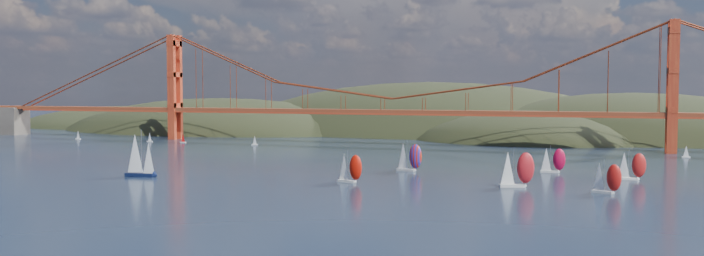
% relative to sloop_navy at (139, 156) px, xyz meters
% --- Properties ---
extents(ground, '(1200.00, 1200.00, 0.00)m').
position_rel_sloop_navy_xyz_m(ground, '(40.09, -41.79, -6.35)').
color(ground, black).
rests_on(ground, ground).
extents(headlands, '(725.00, 225.00, 96.00)m').
position_rel_sloop_navy_xyz_m(headlands, '(85.04, 236.50, -18.80)').
color(headlands, black).
rests_on(headlands, ground).
extents(bridge, '(552.00, 12.00, 55.00)m').
position_rel_sloop_navy_xyz_m(bridge, '(38.34, 138.21, 25.89)').
color(bridge, brown).
rests_on(bridge, ground).
extents(sloop_navy, '(9.52, 5.76, 14.38)m').
position_rel_sloop_navy_xyz_m(sloop_navy, '(0.00, 0.00, 0.00)').
color(sloop_navy, black).
rests_on(sloop_navy, ground).
extents(racer_0, '(8.10, 4.84, 9.08)m').
position_rel_sloop_navy_xyz_m(racer_0, '(64.60, 8.52, -2.06)').
color(racer_0, silver).
rests_on(racer_0, ground).
extents(racer_1, '(9.58, 6.06, 10.71)m').
position_rel_sloop_navy_xyz_m(racer_1, '(110.12, 14.92, -1.28)').
color(racer_1, silver).
rests_on(racer_1, ground).
extents(racer_2, '(7.73, 5.48, 8.67)m').
position_rel_sloop_navy_xyz_m(racer_2, '(132.83, 10.89, -2.25)').
color(racer_2, white).
rests_on(racer_2, ground).
extents(racer_3, '(7.63, 3.12, 8.76)m').
position_rel_sloop_navy_xyz_m(racer_3, '(117.50, 51.63, -2.21)').
color(racer_3, silver).
rests_on(racer_3, ground).
extents(racer_4, '(7.81, 3.18, 8.98)m').
position_rel_sloop_navy_xyz_m(racer_4, '(140.14, 41.20, -2.10)').
color(racer_4, white).
rests_on(racer_4, ground).
extents(racer_rwb, '(9.02, 5.17, 10.10)m').
position_rel_sloop_navy_xyz_m(racer_rwb, '(73.59, 40.38, -1.57)').
color(racer_rwb, silver).
rests_on(racer_rwb, ground).
extents(distant_boat_0, '(3.00, 2.00, 4.70)m').
position_rel_sloop_navy_xyz_m(distant_boat_0, '(-127.37, 119.30, -3.94)').
color(distant_boat_0, silver).
rests_on(distant_boat_0, ground).
extents(distant_boat_1, '(3.00, 2.00, 4.70)m').
position_rel_sloop_navy_xyz_m(distant_boat_1, '(-81.10, 117.29, -3.94)').
color(distant_boat_1, silver).
rests_on(distant_boat_1, ground).
extents(distant_boat_2, '(3.00, 2.00, 4.70)m').
position_rel_sloop_navy_xyz_m(distant_boat_2, '(-61.77, 117.57, -3.94)').
color(distant_boat_2, silver).
rests_on(distant_boat_2, ground).
extents(distant_boat_3, '(3.00, 2.00, 4.70)m').
position_rel_sloop_navy_xyz_m(distant_boat_3, '(-21.31, 115.84, -3.94)').
color(distant_boat_3, silver).
rests_on(distant_boat_3, ground).
extents(distant_boat_4, '(3.00, 2.00, 4.70)m').
position_rel_sloop_navy_xyz_m(distant_boat_4, '(163.61, 118.63, -3.94)').
color(distant_boat_4, silver).
rests_on(distant_boat_4, ground).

